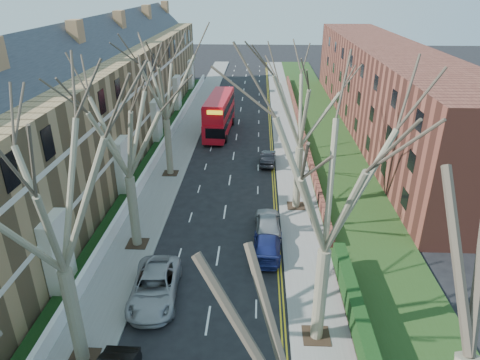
# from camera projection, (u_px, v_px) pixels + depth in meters

# --- Properties ---
(pavement_left) EXTENTS (3.00, 102.00, 0.12)m
(pavement_left) POSITION_uv_depth(u_px,v_px,m) (186.00, 136.00, 50.51)
(pavement_left) COLOR slate
(pavement_left) RESTS_ON ground
(pavement_right) EXTENTS (3.00, 102.00, 0.12)m
(pavement_right) POSITION_uv_depth(u_px,v_px,m) (288.00, 137.00, 50.03)
(pavement_right) COLOR slate
(pavement_right) RESTS_ON ground
(terrace_left) EXTENTS (9.70, 78.00, 13.60)m
(terrace_left) POSITION_uv_depth(u_px,v_px,m) (91.00, 108.00, 41.26)
(terrace_left) COLOR #95764C
(terrace_left) RESTS_ON ground
(flats_right) EXTENTS (13.97, 54.00, 10.00)m
(flats_right) POSITION_uv_depth(u_px,v_px,m) (384.00, 89.00, 51.11)
(flats_right) COLOR brown
(flats_right) RESTS_ON ground
(front_wall_left) EXTENTS (0.30, 78.00, 1.00)m
(front_wall_left) POSITION_uv_depth(u_px,v_px,m) (157.00, 156.00, 43.09)
(front_wall_left) COLOR white
(front_wall_left) RESTS_ON ground
(grass_verge_right) EXTENTS (6.00, 102.00, 0.06)m
(grass_verge_right) POSITION_uv_depth(u_px,v_px,m) (326.00, 137.00, 49.81)
(grass_verge_right) COLOR #223D16
(grass_verge_right) RESTS_ON ground
(tree_left_mid) EXTENTS (10.50, 10.50, 14.71)m
(tree_left_mid) POSITION_uv_depth(u_px,v_px,m) (46.00, 183.00, 16.60)
(tree_left_mid) COLOR #766D54
(tree_left_mid) RESTS_ON ground
(tree_left_far) EXTENTS (10.15, 10.15, 14.22)m
(tree_left_far) POSITION_uv_depth(u_px,v_px,m) (122.00, 117.00, 25.79)
(tree_left_far) COLOR #766D54
(tree_left_far) RESTS_ON ground
(tree_left_dist) EXTENTS (10.50, 10.50, 14.71)m
(tree_left_dist) POSITION_uv_depth(u_px,v_px,m) (163.00, 73.00, 36.52)
(tree_left_dist) COLOR #766D54
(tree_left_dist) RESTS_ON ground
(tree_right_mid) EXTENTS (10.50, 10.50, 14.71)m
(tree_right_mid) POSITION_uv_depth(u_px,v_px,m) (333.00, 167.00, 17.96)
(tree_right_mid) COLOR #766D54
(tree_right_mid) RESTS_ON ground
(tree_right_far) EXTENTS (10.15, 10.15, 14.22)m
(tree_right_far) POSITION_uv_depth(u_px,v_px,m) (303.00, 95.00, 30.77)
(tree_right_far) COLOR #766D54
(tree_right_far) RESTS_ON ground
(double_decker_bus) EXTENTS (3.14, 10.65, 4.42)m
(double_decker_bus) POSITION_uv_depth(u_px,v_px,m) (219.00, 116.00, 50.73)
(double_decker_bus) COLOR #B80D1A
(double_decker_bus) RESTS_ON ground
(car_left_far) EXTENTS (2.97, 5.77, 1.56)m
(car_left_far) POSITION_uv_depth(u_px,v_px,m) (155.00, 287.00, 24.45)
(car_left_far) COLOR #9B9BA0
(car_left_far) RESTS_ON ground
(car_right_near) EXTENTS (2.20, 4.83, 1.37)m
(car_right_near) POSITION_uv_depth(u_px,v_px,m) (267.00, 245.00, 28.54)
(car_right_near) COLOR navy
(car_right_near) RESTS_ON ground
(car_right_mid) EXTENTS (1.93, 4.61, 1.56)m
(car_right_mid) POSITION_uv_depth(u_px,v_px,m) (268.00, 223.00, 30.90)
(car_right_mid) COLOR gray
(car_right_mid) RESTS_ON ground
(car_right_far) EXTENTS (1.69, 4.06, 1.31)m
(car_right_far) POSITION_uv_depth(u_px,v_px,m) (268.00, 158.00, 42.61)
(car_right_far) COLOR black
(car_right_far) RESTS_ON ground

